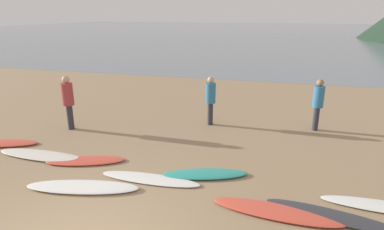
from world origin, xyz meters
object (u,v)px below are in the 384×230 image
object	(u,v)px
person_1	(68,98)
person_2	(318,101)
surfboard_6	(276,212)
surfboard_7	(332,216)
surfboard_5	(205,174)
surfboard_2	(86,161)
surfboard_4	(150,179)
person_0	(211,97)
surfboard_3	(83,187)
surfboard_1	(43,155)

from	to	relation	value
person_1	person_2	xyz separation A→B (m)	(7.65, 2.00, -0.05)
surfboard_6	surfboard_7	bearing A→B (deg)	12.09
surfboard_5	surfboard_2	bearing A→B (deg)	164.33
surfboard_2	surfboard_4	xyz separation A→B (m)	(1.93, -0.43, -0.01)
surfboard_6	person_1	distance (m)	7.29
surfboard_4	person_0	bearing A→B (deg)	82.30
surfboard_3	surfboard_1	bearing A→B (deg)	137.44
person_0	person_2	distance (m)	3.40
surfboard_1	person_0	bearing A→B (deg)	45.33
surfboard_4	surfboard_5	xyz separation A→B (m)	(1.16, 0.53, 0.02)
person_0	surfboard_3	bearing A→B (deg)	115.38
surfboard_1	person_1	distance (m)	2.36
surfboard_4	person_1	distance (m)	4.60
person_0	person_2	xyz separation A→B (m)	(3.38, 0.37, 0.01)
surfboard_4	surfboard_5	bearing A→B (deg)	23.76
surfboard_1	surfboard_4	distance (m)	3.21
surfboard_6	person_0	bearing A→B (deg)	120.69
surfboard_3	surfboard_6	xyz separation A→B (m)	(4.06, 0.18, -0.00)
surfboard_6	person_0	world-z (taller)	person_0
surfboard_5	surfboard_6	size ratio (longest dim) A/B	0.81
surfboard_4	surfboard_5	world-z (taller)	surfboard_5
surfboard_7	person_0	xyz separation A→B (m)	(-3.30, 4.51, 0.93)
surfboard_5	person_2	xyz separation A→B (m)	(2.73, 3.93, 0.93)
surfboard_2	surfboard_6	distance (m)	4.84
surfboard_4	person_1	size ratio (longest dim) A/B	1.35
surfboard_1	person_1	world-z (taller)	person_1
surfboard_1	surfboard_3	distance (m)	2.24
surfboard_1	surfboard_7	bearing A→B (deg)	-6.35
surfboard_1	surfboard_3	size ratio (longest dim) A/B	1.08
surfboard_1	surfboard_4	size ratio (longest dim) A/B	1.13
surfboard_6	person_2	bearing A→B (deg)	82.19
surfboard_2	person_2	size ratio (longest dim) A/B	1.19
surfboard_2	person_1	xyz separation A→B (m)	(-1.83, 2.02, 1.00)
surfboard_7	person_1	world-z (taller)	person_1
person_0	surfboard_2	bearing A→B (deg)	101.69
surfboard_1	person_1	size ratio (longest dim) A/B	1.51
person_1	surfboard_3	bearing A→B (deg)	53.79
surfboard_3	person_2	distance (m)	7.37
surfboard_6	surfboard_5	bearing A→B (deg)	150.90
surfboard_5	surfboard_6	bearing A→B (deg)	-50.95
surfboard_5	person_2	size ratio (longest dim) A/B	1.19
person_0	person_1	xyz separation A→B (m)	(-4.27, -1.63, 0.07)
surfboard_3	person_0	xyz separation A→B (m)	(1.76, 4.83, 0.92)
person_1	person_0	bearing A→B (deg)	126.59
surfboard_1	person_2	size ratio (longest dim) A/B	1.60
surfboard_2	surfboard_7	world-z (taller)	surfboard_7
surfboard_4	surfboard_1	bearing A→B (deg)	172.44
surfboard_1	surfboard_2	distance (m)	1.25
surfboard_5	person_1	xyz separation A→B (m)	(-4.92, 1.93, 0.99)
surfboard_6	person_1	world-z (taller)	person_1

